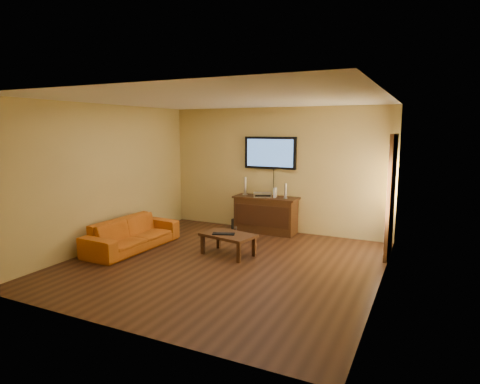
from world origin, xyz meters
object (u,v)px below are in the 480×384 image
Objects in this scene: sofa at (132,229)px; speaker_right at (285,191)px; keyboard at (224,234)px; subwoofer at (238,224)px; television at (270,153)px; av_receiver at (263,195)px; speaker_left at (245,187)px; game_console at (275,193)px; media_console at (266,214)px; coffee_table at (228,237)px; bottle at (236,230)px.

speaker_right reaches higher than sofa.
subwoofer is at bearing 108.12° from keyboard.
television is 1.76m from subwoofer.
av_receiver reaches higher than subwoofer.
game_console is at bearing -2.64° from speaker_left.
media_console is 0.70m from speaker_right.
coffee_table is at bearing -60.98° from subwoofer.
coffee_table is 1.93m from subwoofer.
coffee_table is at bearing -90.11° from media_console.
bottle is at bearing -91.37° from speaker_left.
media_console is 6.05× the size of subwoofer.
game_console reaches higher than sofa.
bottle is at bearing -128.95° from television.
television is (0.00, 0.22, 1.33)m from media_console.
av_receiver reaches higher than media_console.
game_console is (0.28, 0.04, 0.06)m from av_receiver.
av_receiver is at bearing -36.70° from sofa.
game_console is at bearing -46.44° from television.
bottle is at bearing -157.43° from speaker_right.
sofa reaches higher than keyboard.
coffee_table is at bearing -90.09° from television.
speaker_left is (-0.51, 1.82, 0.63)m from coffee_table.
media_console is 3.60× the size of av_receiver.
game_console is 1.18m from subwoofer.
speaker_right is at bearing 22.57° from bottle.
speaker_right is (2.26, 2.19, 0.56)m from sofa.
television is at bearing 88.33° from keyboard.
television is 5.12× the size of subwoofer.
subwoofer is 1.28× the size of bottle.
av_receiver is at bearing 91.98° from coffee_table.
keyboard is (0.00, -1.81, -0.43)m from av_receiver.
speaker_right reaches higher than coffee_table.
keyboard is at bearing -105.55° from speaker_right.
game_console is 1.94m from keyboard.
bottle is at bearing 108.00° from keyboard.
keyboard is (0.61, -1.86, 0.29)m from subwoofer.
television reaches higher than av_receiver.
speaker_left is at bearing 105.66° from coffee_table.
media_console is at bearing 7.70° from av_receiver.
bottle is at bearing -33.65° from sofa.
television reaches higher than keyboard.
subwoofer is (-0.67, -0.21, -1.61)m from television.
game_console is (0.21, -0.22, -0.83)m from television.
subwoofer is at bearing -25.07° from sofa.
media_console is at bearing -37.18° from sofa.
sofa is at bearing -153.46° from av_receiver.
av_receiver is at bearing -147.74° from media_console.
television is at bearing -34.49° from sofa.
speaker_left reaches higher than keyboard.
keyboard is (-0.27, -1.85, -0.49)m from game_console.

